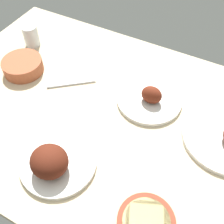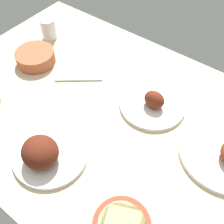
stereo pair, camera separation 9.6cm
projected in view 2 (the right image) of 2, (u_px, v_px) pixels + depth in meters
The scene contains 6 objects.
dining_table at pixel (112, 119), 98.84cm from camera, with size 140.00×90.00×4.00cm, color #C6B28E.
plate_far_side at pixel (153, 103), 98.72cm from camera, with size 23.91×23.91×7.99cm.
plate_near_viewer at pixel (45, 153), 83.50cm from camera, with size 23.83×23.83×10.45cm.
bowl_potatoes at pixel (35, 57), 113.20cm from camera, with size 15.95×15.95×5.25cm.
water_tumbler at pixel (48, 29), 122.66cm from camera, with size 6.50×6.50×9.20cm, color silver.
fork_loose at pixel (79, 80), 108.16cm from camera, with size 18.98×0.90×0.80cm, color silver.
Camera 2 is at (36.36, -48.12, 80.35)cm, focal length 43.90 mm.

